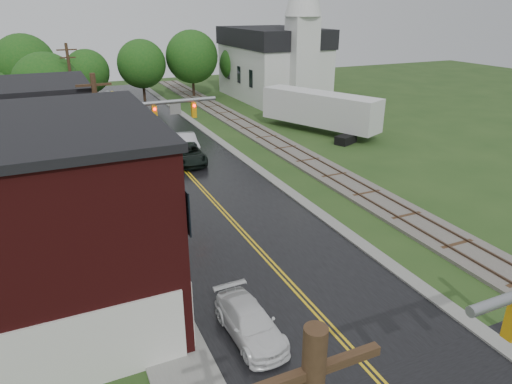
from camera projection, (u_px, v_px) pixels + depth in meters
main_road at (186, 171)px, 36.24m from camera, size 10.00×90.00×0.02m
curb_right at (227, 147)px, 42.52m from camera, size 0.80×70.00×0.12m
sidewalk_left at (116, 208)px, 29.66m from camera, size 2.40×50.00×0.12m
yellow_house at (25, 167)px, 27.44m from camera, size 8.00×7.00×6.40m
darkred_building at (43, 143)px, 35.78m from camera, size 7.00×6.00×4.40m
church at (277, 56)px, 61.66m from camera, size 10.40×18.40×20.00m
railroad at (271, 140)px, 44.24m from camera, size 3.20×80.00×0.30m
traffic_signal_far at (144, 122)px, 30.49m from camera, size 7.34×0.43×7.20m
utility_pole_b at (103, 153)px, 25.11m from camera, size 1.80×0.28×9.00m
utility_pole_c at (73, 90)px, 43.62m from camera, size 1.80×0.28×9.00m
tree_left_e at (49, 87)px, 44.40m from camera, size 6.40×6.40×8.16m
suv_dark at (188, 154)px, 37.97m from camera, size 2.87×5.53×1.49m
sedan_silver at (187, 142)px, 41.13m from camera, size 1.99×4.70×1.51m
pickup_white at (250, 323)px, 18.01m from camera, size 1.87×4.35×1.25m
semi_trailer at (320, 109)px, 46.60m from camera, size 7.72×13.02×4.04m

